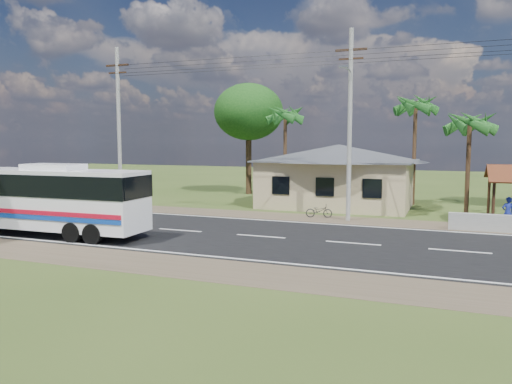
{
  "coord_description": "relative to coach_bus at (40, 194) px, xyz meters",
  "views": [
    {
      "loc": [
        8.53,
        -22.41,
        4.67
      ],
      "look_at": [
        -0.64,
        1.0,
        2.07
      ],
      "focal_mm": 35.0,
      "sensor_mm": 36.0,
      "label": 1
    }
  ],
  "objects": [
    {
      "name": "palm_near",
      "position": [
        19.88,
        14.51,
        3.68
      ],
      "size": [
        2.8,
        2.8,
        6.7
      ],
      "color": "#47301E",
      "rests_on": "ground"
    },
    {
      "name": "person",
      "position": [
        21.81,
        10.45,
        -1.17
      ],
      "size": [
        0.72,
        0.58,
        1.7
      ],
      "primitive_type": "imported",
      "rotation": [
        0.0,
        0.0,
        3.46
      ],
      "color": "navy",
      "rests_on": "ground"
    },
    {
      "name": "road",
      "position": [
        10.38,
        3.51,
        -2.02
      ],
      "size": [
        120.0,
        16.0,
        0.03
      ],
      "color": "black",
      "rests_on": "ground"
    },
    {
      "name": "palm_mid",
      "position": [
        16.38,
        19.01,
        5.13
      ],
      "size": [
        2.8,
        2.8,
        8.2
      ],
      "color": "#47301E",
      "rests_on": "ground"
    },
    {
      "name": "utility_poles",
      "position": [
        13.05,
        10.0,
        3.74
      ],
      "size": [
        32.8,
        2.22,
        11.0
      ],
      "color": "#9E9E99",
      "rests_on": "ground"
    },
    {
      "name": "ground",
      "position": [
        10.38,
        3.51,
        -2.03
      ],
      "size": [
        120.0,
        120.0,
        0.0
      ],
      "primitive_type": "plane",
      "color": "#304418",
      "rests_on": "ground"
    },
    {
      "name": "tree_behind_house",
      "position": [
        2.38,
        21.51,
        5.09
      ],
      "size": [
        6.0,
        6.0,
        9.61
      ],
      "color": "#47301E",
      "rests_on": "ground"
    },
    {
      "name": "motorcycle",
      "position": [
        11.52,
        10.49,
        -1.61
      ],
      "size": [
        1.66,
        0.86,
        0.83
      ],
      "primitive_type": "imported",
      "rotation": [
        0.0,
        0.0,
        1.77
      ],
      "color": "black",
      "rests_on": "ground"
    },
    {
      "name": "coach_bus",
      "position": [
        0.0,
        0.0,
        0.0
      ],
      "size": [
        11.48,
        2.73,
        3.54
      ],
      "rotation": [
        0.0,
        0.0,
        0.03
      ],
      "color": "white",
      "rests_on": "ground"
    },
    {
      "name": "palm_far",
      "position": [
        6.38,
        19.51,
        4.65
      ],
      "size": [
        2.8,
        2.8,
        7.7
      ],
      "color": "#47301E",
      "rests_on": "ground"
    },
    {
      "name": "house",
      "position": [
        11.38,
        16.51,
        0.62
      ],
      "size": [
        12.4,
        10.0,
        5.0
      ],
      "color": "tan",
      "rests_on": "ground"
    }
  ]
}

